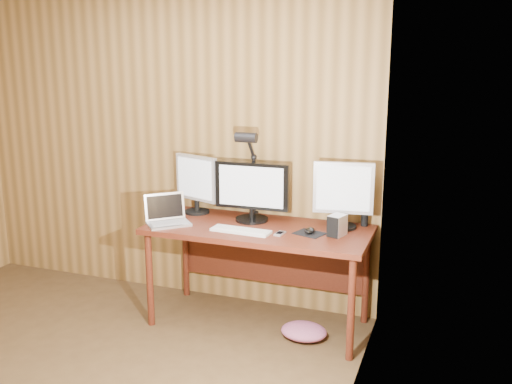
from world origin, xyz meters
The scene contains 13 objects.
desk centered at (0.93, 1.70, 0.63)m, with size 1.60×0.70×0.75m.
monitor_center centered at (0.83, 1.77, 0.98)m, with size 0.56×0.24×0.44m.
monitor_left centered at (0.35, 1.82, 0.99)m, with size 0.39×0.19×0.45m.
monitor_right centered at (1.50, 1.82, 1.01)m, with size 0.42×0.20×0.48m.
laptop centered at (0.27, 1.49, 0.80)m, with size 0.37×0.37×0.21m.
keyboard centered at (0.85, 1.48, 0.76)m, with size 0.43×0.15×0.02m.
mousepad centered at (1.32, 1.60, 0.75)m, with size 0.20×0.16×0.00m, color black.
mouse centered at (1.32, 1.60, 0.77)m, with size 0.07×0.11×0.04m, color black.
hard_drive centered at (1.50, 1.62, 0.82)m, with size 0.13×0.15×0.15m.
phone centered at (1.13, 1.52, 0.76)m, with size 0.06×0.11×0.01m.
speaker centered at (1.64, 1.92, 0.81)m, with size 0.05×0.05×0.12m, color black.
desk_lamp centered at (0.78, 1.85, 1.18)m, with size 0.16×0.23×0.70m.
fabric_pile centered at (1.31, 1.52, 0.05)m, with size 0.33×0.27×0.10m, color #B4577D, non-canonical shape.
Camera 1 is at (2.25, -2.06, 1.95)m, focal length 40.00 mm.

